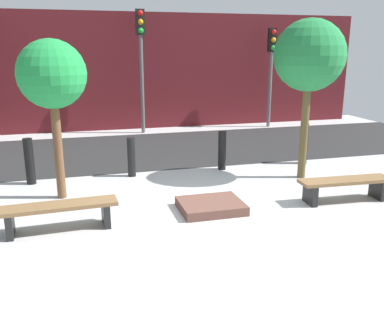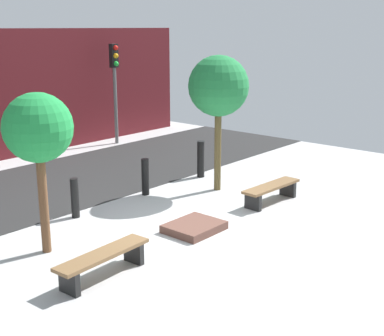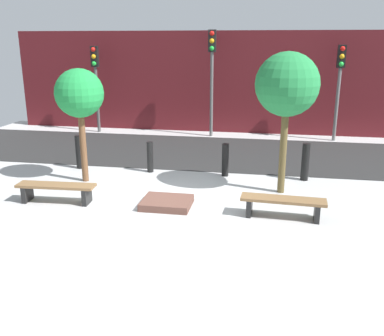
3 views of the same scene
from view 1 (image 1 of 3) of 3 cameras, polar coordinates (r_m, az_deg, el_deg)
ground_plane at (r=7.49m, az=2.42°, el=-5.51°), size 18.00×18.00×0.00m
road_strip at (r=11.99m, az=-4.61°, el=2.58°), size 18.00×4.41×0.01m
building_facade at (r=15.19m, az=-7.34°, el=12.62°), size 16.20×0.50×3.88m
bench_left at (r=6.84m, az=-17.34°, el=-5.55°), size 1.78×0.49×0.43m
bench_right at (r=8.26m, az=19.75°, el=-2.16°), size 1.74×0.50×0.42m
planter_bed at (r=7.42m, az=2.54°, el=-5.07°), size 1.08×0.89×0.16m
tree_behind_left_bench at (r=7.99m, az=-18.18°, el=11.55°), size 1.21×1.21×2.88m
tree_behind_right_bench at (r=9.22m, az=15.39°, el=14.11°), size 1.45×1.45×3.30m
bollard_far_left at (r=9.35m, az=-20.85°, el=0.84°), size 0.19×0.19×0.95m
bollard_left at (r=9.37m, az=-8.09°, el=1.45°), size 0.17×0.17×0.86m
bollard_center at (r=9.83m, az=4.03°, el=2.33°), size 0.18×0.18×0.89m
bollard_right at (r=10.68m, az=14.66°, el=3.18°), size 0.20×0.20×0.98m
traffic_light_mid_west at (r=14.13m, az=-6.82°, el=15.42°), size 0.28×0.27×3.89m
traffic_light_mid_east at (r=15.49m, az=10.55°, el=14.05°), size 0.28×0.27×3.38m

